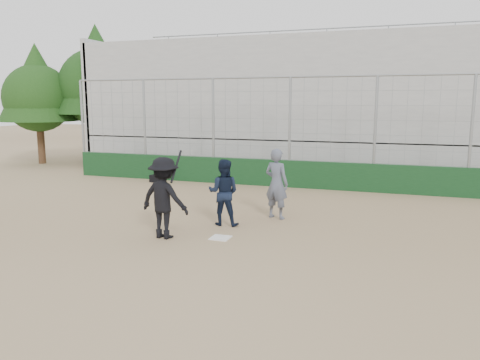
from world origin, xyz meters
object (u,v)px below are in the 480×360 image
(catcher_crouched, at_px, (224,203))
(equipment_bag, at_px, (158,179))
(umpire, at_px, (276,187))
(batter_at_plate, at_px, (164,198))

(catcher_crouched, height_order, equipment_bag, catcher_crouched)
(catcher_crouched, distance_m, umpire, 1.61)
(catcher_crouched, bearing_deg, umpire, 46.68)
(equipment_bag, bearing_deg, umpire, -34.61)
(catcher_crouched, bearing_deg, equipment_bag, 132.45)
(umpire, relative_size, equipment_bag, 2.39)
(batter_at_plate, distance_m, catcher_crouched, 1.76)
(batter_at_plate, relative_size, umpire, 1.18)
(catcher_crouched, bearing_deg, batter_at_plate, -121.58)
(batter_at_plate, height_order, umpire, batter_at_plate)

